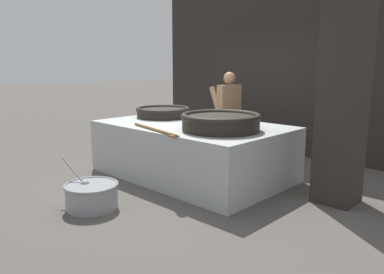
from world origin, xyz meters
The scene contains 9 objects.
ground_plane centered at (0.00, 0.00, 0.00)m, with size 60.00×60.00×0.00m, color #56514C.
back_wall centered at (0.00, 2.51, 1.94)m, with size 5.95×0.24×3.87m, color #2D2826.
support_pillar centered at (2.15, 0.45, 1.94)m, with size 0.49×0.49×3.87m, color #2D2826.
hearth_platform centered at (0.00, 0.00, 0.42)m, with size 2.91×1.83×0.83m.
giant_wok_near centered at (-0.89, 0.20, 0.93)m, with size 0.95×0.95×0.18m.
giant_wok_far centered at (0.70, -0.14, 0.97)m, with size 1.13×1.13×0.24m.
stirring_paddle centered at (0.11, -0.83, 0.85)m, with size 1.17×0.31×0.04m.
cook centered at (-0.32, 1.31, 0.87)m, with size 0.41×0.62×1.62m.
prep_bowl_vegetables centered at (0.07, -1.86, 0.17)m, with size 0.85×0.66×0.58m.
Camera 1 is at (4.00, -4.16, 1.74)m, focal length 35.00 mm.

